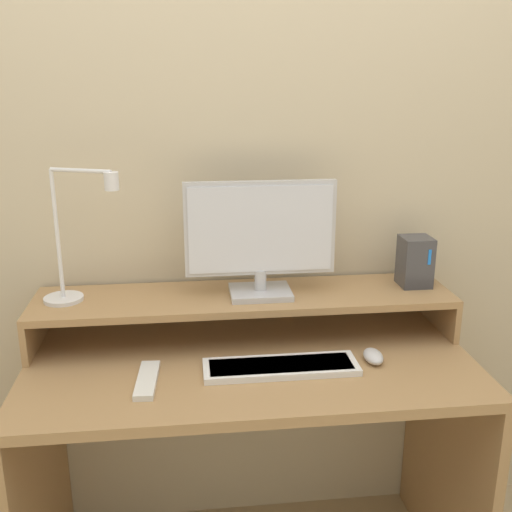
# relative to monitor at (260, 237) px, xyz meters

# --- Properties ---
(wall_back) EXTENTS (6.00, 0.05, 2.50)m
(wall_back) POSITION_rel_monitor_xyz_m (-0.05, 0.19, 0.16)
(wall_back) COLOR beige
(wall_back) RESTS_ON ground_plane
(desk) EXTENTS (1.27, 0.62, 0.76)m
(desk) POSITION_rel_monitor_xyz_m (-0.05, -0.16, -0.54)
(desk) COLOR #A87F51
(desk) RESTS_ON ground_plane
(monitor_shelf) EXTENTS (1.27, 0.28, 0.14)m
(monitor_shelf) POSITION_rel_monitor_xyz_m (-0.05, 0.01, -0.20)
(monitor_shelf) COLOR #A87F51
(monitor_shelf) RESTS_ON desk
(monitor) EXTENTS (0.45, 0.15, 0.35)m
(monitor) POSITION_rel_monitor_xyz_m (0.00, 0.00, 0.00)
(monitor) COLOR #BCBCC1
(monitor) RESTS_ON monitor_shelf
(desk_lamp) EXTENTS (0.25, 0.14, 0.40)m
(desk_lamp) POSITION_rel_monitor_xyz_m (-0.54, 0.00, -0.02)
(desk_lamp) COLOR silver
(desk_lamp) RESTS_ON monitor_shelf
(router_dock) EXTENTS (0.09, 0.10, 0.16)m
(router_dock) POSITION_rel_monitor_xyz_m (0.50, 0.03, -0.10)
(router_dock) COLOR #3D3D42
(router_dock) RESTS_ON monitor_shelf
(keyboard) EXTENTS (0.43, 0.13, 0.02)m
(keyboard) POSITION_rel_monitor_xyz_m (0.03, -0.23, -0.31)
(keyboard) COLOR white
(keyboard) RESTS_ON desk
(mouse) EXTENTS (0.05, 0.09, 0.03)m
(mouse) POSITION_rel_monitor_xyz_m (0.30, -0.21, -0.30)
(mouse) COLOR silver
(mouse) RESTS_ON desk
(remote_control) EXTENTS (0.06, 0.20, 0.02)m
(remote_control) POSITION_rel_monitor_xyz_m (-0.33, -0.26, -0.31)
(remote_control) COLOR white
(remote_control) RESTS_ON desk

